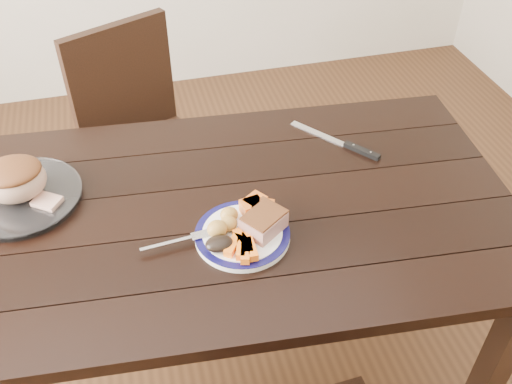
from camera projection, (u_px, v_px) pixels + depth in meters
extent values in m
plane|color=#472B16|center=(233.00, 358.00, 2.06)|extent=(4.00, 4.00, 0.00)
cube|color=black|center=(226.00, 211.00, 1.58)|extent=(1.67, 1.04, 0.04)
cube|color=black|center=(14.00, 241.00, 2.01)|extent=(0.07, 0.07, 0.71)
cube|color=black|center=(495.00, 364.00, 1.64)|extent=(0.07, 0.07, 0.71)
cube|color=black|center=(403.00, 196.00, 2.19)|extent=(0.07, 0.07, 0.71)
cube|color=black|center=(158.00, 159.00, 2.21)|extent=(0.56, 0.56, 0.04)
cube|color=black|center=(122.00, 82.00, 2.16)|extent=(0.40, 0.21, 0.46)
cube|color=black|center=(176.00, 166.00, 2.55)|extent=(0.04, 0.04, 0.43)
cube|color=black|center=(225.00, 208.00, 2.35)|extent=(0.04, 0.04, 0.43)
cube|color=black|center=(104.00, 200.00, 2.38)|extent=(0.04, 0.04, 0.43)
cube|color=black|center=(150.00, 249.00, 2.17)|extent=(0.04, 0.04, 0.43)
cylinder|color=white|center=(242.00, 235.00, 1.47)|extent=(0.25, 0.25, 0.02)
torus|color=#0D0C3C|center=(242.00, 233.00, 1.46)|extent=(0.25, 0.25, 0.02)
cylinder|color=white|center=(21.00, 198.00, 1.58)|extent=(0.33, 0.33, 0.02)
cube|color=tan|center=(263.00, 223.00, 1.45)|extent=(0.13, 0.13, 0.05)
ellipsoid|color=gold|center=(229.00, 215.00, 1.48)|extent=(0.05, 0.04, 0.04)
ellipsoid|color=gold|center=(217.00, 229.00, 1.44)|extent=(0.05, 0.05, 0.04)
ellipsoid|color=gold|center=(228.00, 224.00, 1.46)|extent=(0.05, 0.04, 0.04)
cube|color=orange|center=(242.00, 240.00, 1.43)|extent=(0.04, 0.07, 0.02)
cube|color=orange|center=(251.00, 249.00, 1.40)|extent=(0.02, 0.07, 0.02)
cube|color=orange|center=(233.00, 246.00, 1.41)|extent=(0.06, 0.07, 0.02)
cube|color=orange|center=(241.00, 248.00, 1.41)|extent=(0.04, 0.07, 0.02)
cube|color=orange|center=(247.00, 244.00, 1.42)|extent=(0.03, 0.07, 0.02)
cube|color=orange|center=(245.00, 252.00, 1.40)|extent=(0.04, 0.07, 0.02)
cube|color=orange|center=(252.00, 207.00, 1.50)|extent=(0.06, 0.05, 0.04)
cube|color=orange|center=(255.00, 204.00, 1.51)|extent=(0.07, 0.07, 0.04)
cube|color=orange|center=(263.00, 209.00, 1.50)|extent=(0.07, 0.06, 0.04)
ellipsoid|color=black|center=(219.00, 244.00, 1.41)|extent=(0.07, 0.05, 0.03)
cube|color=silver|center=(168.00, 244.00, 1.43)|extent=(0.14, 0.02, 0.00)
cube|color=silver|center=(200.00, 235.00, 1.45)|extent=(0.05, 0.03, 0.00)
ellipsoid|color=tan|center=(15.00, 181.00, 1.54)|extent=(0.17, 0.15, 0.11)
cube|color=tan|center=(47.00, 202.00, 1.54)|extent=(0.09, 0.09, 0.02)
cube|color=silver|center=(318.00, 133.00, 1.82)|extent=(0.14, 0.17, 0.00)
cube|color=black|center=(362.00, 151.00, 1.74)|extent=(0.09, 0.11, 0.01)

